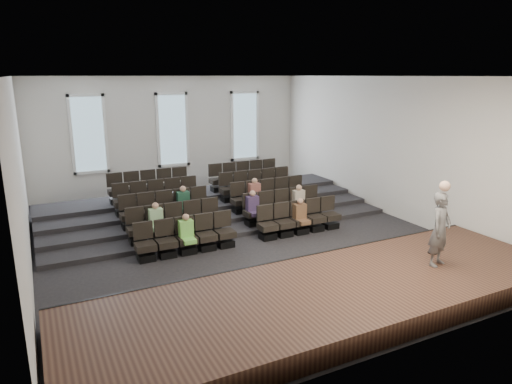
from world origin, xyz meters
TOP-DOWN VIEW (x-y plane):
  - ground at (0.00, 0.00)m, footprint 14.00×14.00m
  - ceiling at (0.00, 0.00)m, footprint 12.00×14.00m
  - wall_back at (0.00, 7.02)m, footprint 12.00×0.04m
  - wall_front at (0.00, -7.02)m, footprint 12.00×0.04m
  - wall_left at (-6.02, 0.00)m, footprint 0.04×14.00m
  - wall_right at (6.02, 0.00)m, footprint 0.04×14.00m
  - stage at (0.00, -5.10)m, footprint 11.80×3.60m
  - stage_lip at (0.00, -3.33)m, footprint 11.80×0.06m
  - risers at (0.00, 3.17)m, footprint 11.80×4.80m
  - seating_rows at (-0.00, 1.54)m, footprint 6.80×4.70m
  - windows at (0.00, 6.95)m, footprint 8.44×0.10m
  - audience at (0.10, 0.45)m, footprint 5.45×2.64m
  - speaker at (2.97, -5.26)m, footprint 0.77×0.62m
  - mic_stand at (3.47, -4.67)m, footprint 0.26×0.26m

SIDE VIEW (x-z plane):
  - ground at x=0.00m, z-range 0.00..0.00m
  - risers at x=0.00m, z-range -0.10..0.50m
  - stage at x=0.00m, z-range 0.00..0.50m
  - stage_lip at x=0.00m, z-range -0.01..0.51m
  - seating_rows at x=0.00m, z-range -0.15..1.52m
  - audience at x=0.10m, z-range 0.28..1.38m
  - mic_stand at x=3.47m, z-range 0.19..1.73m
  - speaker at x=2.97m, z-range 0.50..2.33m
  - wall_back at x=0.00m, z-range 0.00..5.00m
  - wall_front at x=0.00m, z-range 0.00..5.00m
  - wall_left at x=-6.02m, z-range 0.00..5.00m
  - wall_right at x=6.02m, z-range 0.00..5.00m
  - windows at x=0.00m, z-range 1.08..4.32m
  - ceiling at x=0.00m, z-range 5.00..5.02m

